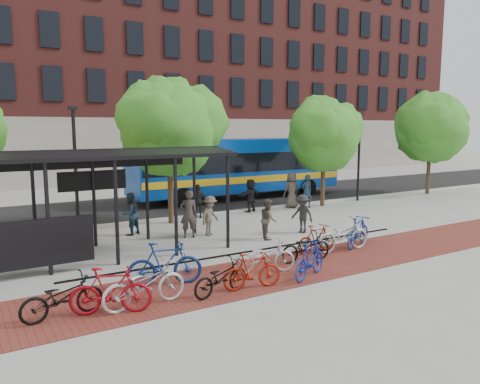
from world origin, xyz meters
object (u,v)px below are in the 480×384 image
pedestrian_4 (198,201)px  bike_4 (221,277)px  bike_1 (111,291)px  bike_11 (358,232)px  lamp_post_right (359,154)px  pedestrian_2 (130,214)px  bike_0 (62,297)px  pedestrian_7 (307,191)px  tree_d (431,124)px  pedestrian_1 (189,214)px  bike_9 (317,239)px  tree_b (171,124)px  pedestrian_8 (268,219)px  bike_3 (165,264)px  bike_6 (264,257)px  pedestrian_6 (292,190)px  bike_10 (343,235)px  tree_c (325,132)px  pedestrian_5 (250,195)px  pedestrian_3 (210,216)px  bus (238,164)px  bike_7 (310,260)px  bike_2 (144,284)px  pedestrian_9 (302,214)px  bike_5 (252,271)px  lamp_post_left (75,166)px

pedestrian_4 → bike_4: bearing=-86.3°
bike_1 → bike_11: size_ratio=1.02×
lamp_post_right → pedestrian_2: size_ratio=2.98×
bike_0 → pedestrian_7: bearing=-64.4°
tree_d → pedestrian_1: tree_d is taller
bike_9 → pedestrian_2: (-4.58, 6.00, 0.36)m
bike_0 → bike_9: size_ratio=1.12×
tree_b → bike_11: tree_b is taller
pedestrian_7 → pedestrian_8: pedestrian_7 is taller
bike_3 → bike_6: bearing=-84.2°
bike_0 → bike_4: bearing=-103.7°
pedestrian_4 → bike_3: bearing=-94.8°
lamp_post_right → bike_9: (-9.76, -7.66, -2.25)m
bike_9 → pedestrian_7: 9.10m
tree_b → pedestrian_6: size_ratio=3.40×
pedestrian_4 → bike_10: bearing=-51.9°
tree_c → pedestrian_5: bearing=174.3°
bike_3 → lamp_post_right: bearing=-47.6°
bike_11 → pedestrian_3: (-3.73, 4.40, 0.25)m
bus → bike_3: bearing=-127.5°
bike_9 → bike_11: 1.85m
bike_7 → bike_11: 4.19m
pedestrian_7 → pedestrian_2: bearing=8.2°
pedestrian_4 → tree_c: bearing=23.4°
bike_2 → pedestrian_1: size_ratio=1.14×
tree_d → bike_3: size_ratio=3.21×
lamp_post_right → bus: bearing=140.7°
bike_9 → pedestrian_7: size_ratio=0.93×
pedestrian_7 → pedestrian_9: (-3.97, -4.54, -0.11)m
pedestrian_3 → pedestrian_6: pedestrian_6 is taller
pedestrian_3 → pedestrian_4: 3.81m
lamp_post_right → bike_4: lamp_post_right is taller
tree_c → pedestrian_6: size_ratio=3.11×
bike_0 → pedestrian_8: (8.33, 3.82, 0.29)m
pedestrian_1 → pedestrian_2: (-1.81, 1.64, -0.08)m
bike_10 → bike_3: bearing=94.1°
pedestrian_8 → bike_1: bearing=144.6°
tree_b → pedestrian_4: size_ratio=4.00×
tree_b → tree_c: bearing=-0.0°
tree_d → bike_1: bearing=-158.9°
bike_10 → bike_11: (0.87, 0.15, -0.02)m
lamp_post_right → pedestrian_1: (-12.53, -3.30, -1.81)m
bike_1 → pedestrian_8: (7.33, 4.17, 0.21)m
tree_b → pedestrian_6: bearing=2.8°
bike_3 → pedestrian_7: pedestrian_7 is taller
bike_1 → pedestrian_6: 15.61m
pedestrian_6 → pedestrian_7: pedestrian_6 is taller
bike_5 → bike_9: same height
lamp_post_left → bike_2: lamp_post_left is taller
bike_10 → pedestrian_5: (1.39, 8.15, 0.28)m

